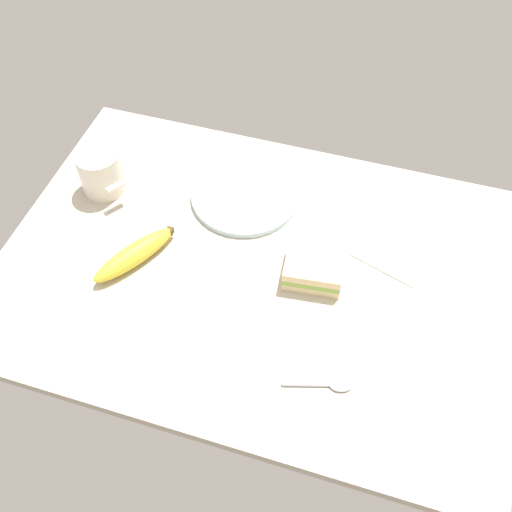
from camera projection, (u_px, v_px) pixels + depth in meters
tabletop at (256, 270)px, 107.07cm from camera, size 90.00×64.00×2.00cm
plate_of_food at (245, 195)px, 115.94cm from camera, size 20.76×20.76×1.20cm
coffee_mug_black at (101, 171)px, 114.31cm from camera, size 10.34×9.17×8.82cm
sandwich_main at (314, 267)px, 103.48cm from camera, size 10.74×9.87×4.40cm
banana at (134, 255)px, 105.49cm from camera, size 11.61×16.36×3.78cm
spoon at (329, 385)px, 92.09cm from camera, size 10.85×4.50×0.80cm
paper_napkin at (397, 249)px, 108.53cm from camera, size 15.44×15.44×0.30cm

